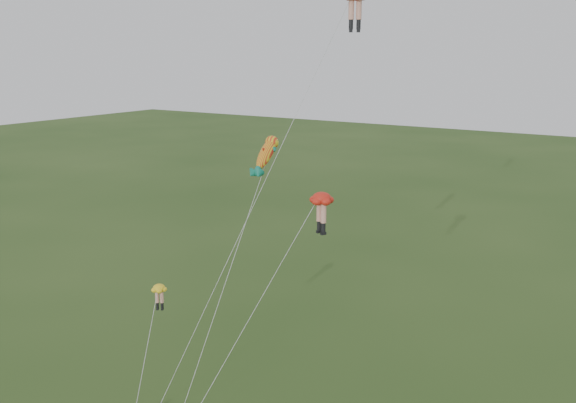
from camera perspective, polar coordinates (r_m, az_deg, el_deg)
The scene contains 4 objects.
legs_kite_red_high at distance 41.16m, azimuth 5.75°, elevation 17.10°, with size 8.15×12.49×25.01m.
legs_kite_red_mid at distance 38.55m, azimuth 2.85°, elevation -0.25°, with size 4.92×9.93×13.01m.
legs_kite_yellow at distance 39.78m, azimuth -11.50°, elevation -8.26°, with size 3.39×6.45×7.53m.
fish_kite at distance 39.78m, azimuth -1.96°, elevation 4.23°, with size 1.63×9.44×16.33m.
Camera 1 is at (22.54, -25.42, 21.26)m, focal length 40.00 mm.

